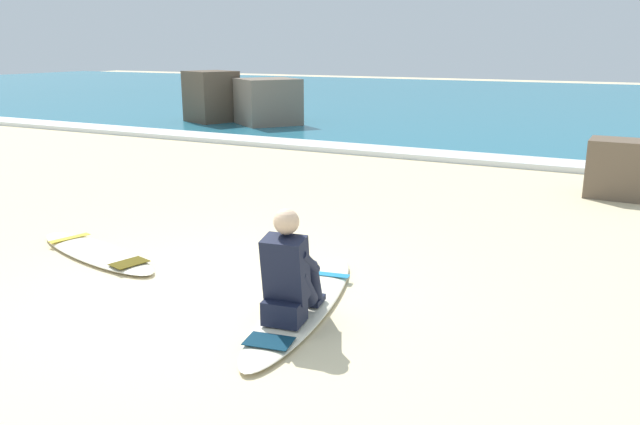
{
  "coord_description": "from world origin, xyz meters",
  "views": [
    {
      "loc": [
        3.33,
        -4.35,
        2.28
      ],
      "look_at": [
        0.43,
        1.4,
        0.55
      ],
      "focal_mm": 35.12,
      "sensor_mm": 36.0,
      "label": 1
    }
  ],
  "objects_px": {
    "surfer_seated": "(289,276)",
    "surfboard_spare_near": "(96,252)",
    "surfboard_main": "(303,305)",
    "shoreline_rock": "(620,169)"
  },
  "relations": [
    {
      "from": "surfer_seated",
      "to": "surfboard_spare_near",
      "type": "height_order",
      "value": "surfer_seated"
    },
    {
      "from": "surfboard_main",
      "to": "shoreline_rock",
      "type": "distance_m",
      "value": 6.39
    },
    {
      "from": "surfboard_spare_near",
      "to": "shoreline_rock",
      "type": "relative_size",
      "value": 2.35
    },
    {
      "from": "surfboard_spare_near",
      "to": "shoreline_rock",
      "type": "distance_m",
      "value": 7.64
    },
    {
      "from": "surfboard_main",
      "to": "shoreline_rock",
      "type": "bearing_deg",
      "value": 68.49
    },
    {
      "from": "surfer_seated",
      "to": "surfboard_main",
      "type": "bearing_deg",
      "value": 100.03
    },
    {
      "from": "surfer_seated",
      "to": "shoreline_rock",
      "type": "xyz_separation_m",
      "value": [
        2.28,
        6.27,
        0.01
      ]
    },
    {
      "from": "surfboard_main",
      "to": "surfboard_spare_near",
      "type": "distance_m",
      "value": 2.78
    },
    {
      "from": "shoreline_rock",
      "to": "surfboard_main",
      "type": "bearing_deg",
      "value": -111.51
    },
    {
      "from": "surfboard_main",
      "to": "surfboard_spare_near",
      "type": "height_order",
      "value": "same"
    }
  ]
}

